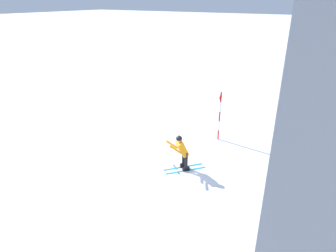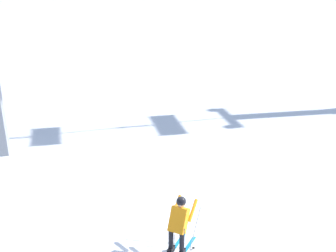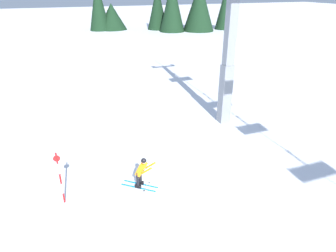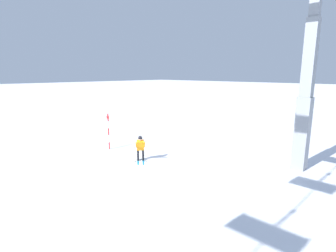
% 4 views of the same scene
% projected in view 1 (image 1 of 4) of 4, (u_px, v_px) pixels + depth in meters
% --- Properties ---
extents(ground_plane, '(260.00, 260.00, 0.00)m').
position_uv_depth(ground_plane, '(162.00, 177.00, 11.78)').
color(ground_plane, white).
extents(skier_carving_main, '(1.47, 1.62, 1.70)m').
position_uv_depth(skier_carving_main, '(182.00, 150.00, 11.92)').
color(skier_carving_main, '#198CCC').
rests_on(skier_carving_main, ground_plane).
extents(lift_tower_near, '(0.67, 2.80, 12.38)m').
position_uv_depth(lift_tower_near, '(312.00, 209.00, 2.04)').
color(lift_tower_near, gray).
rests_on(lift_tower_near, ground_plane).
extents(trail_marker_pole, '(0.07, 0.28, 2.48)m').
position_uv_depth(trail_marker_pole, '(220.00, 115.00, 14.38)').
color(trail_marker_pole, red).
rests_on(trail_marker_pole, ground_plane).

